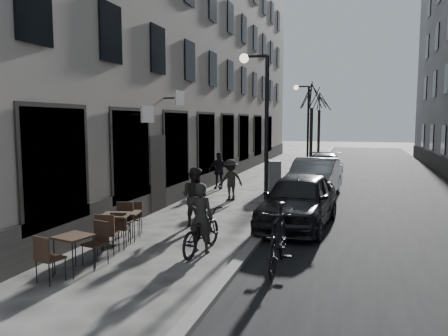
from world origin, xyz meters
The scene contains 21 objects.
ground centered at (0.00, 0.00, 0.00)m, with size 120.00×120.00×0.00m, color #3A3835.
road centered at (3.85, 16.00, 0.00)m, with size 7.30×60.00×0.00m, color black.
kerb centered at (0.20, 16.00, 0.06)m, with size 0.25×60.00×0.12m, color slate.
building_left centered at (-6.00, 16.50, 8.00)m, with size 4.00×35.00×16.00m, color #AA9C8F.
streetlamp_near centered at (-0.17, 6.00, 3.16)m, with size 0.90×0.28×5.09m.
streetlamp_far centered at (-0.17, 18.00, 3.16)m, with size 0.90×0.28×5.09m.
tree_near centered at (-0.10, 21.00, 4.66)m, with size 2.40×2.40×5.70m.
tree_far centered at (-0.10, 27.00, 4.66)m, with size 2.40×2.40×5.70m.
bistro_set_a centered at (-2.90, 0.57, 0.48)m, with size 0.78×1.63×0.93m.
bistro_set_b centered at (-3.07, 2.50, 0.50)m, with size 0.81×1.70×0.97m.
bistro_set_c centered at (-3.11, 3.15, 0.45)m, with size 0.71×1.52×0.87m.
utility_cabinet centered at (-0.80, 11.99, 0.68)m, with size 0.50×0.91×1.37m, color slate.
bicycle centered at (-0.89, 2.66, 0.51)m, with size 0.68×1.94×1.02m, color black.
cyclist_rider centered at (-0.89, 2.66, 0.83)m, with size 0.61×0.40×1.67m, color black.
pedestrian_near centered at (-1.95, 5.08, 0.88)m, with size 0.85×0.66×1.75m, color black.
pedestrian_mid centered at (-2.09, 9.46, 0.80)m, with size 1.04×0.60×1.61m, color #272622.
pedestrian_far centered at (-3.40, 12.06, 0.83)m, with size 0.97×0.41×1.66m, color black.
car_near centered at (1.00, 5.94, 0.78)m, with size 1.85×4.60×1.57m, color black.
car_mid centered at (1.00, 11.12, 0.79)m, with size 1.66×4.77×1.57m, color #909398.
car_far centered at (1.00, 16.38, 0.69)m, with size 1.93×4.75×1.38m, color #33363D.
moped centered at (1.05, 2.00, 0.68)m, with size 0.64×2.27×1.37m, color black.
Camera 1 is at (2.52, -6.84, 3.11)m, focal length 35.00 mm.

